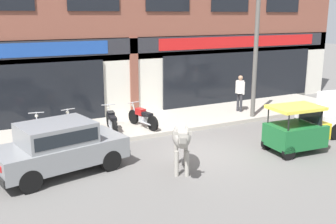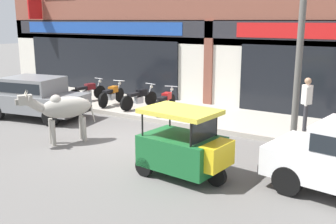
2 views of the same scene
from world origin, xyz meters
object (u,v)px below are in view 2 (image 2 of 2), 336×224
at_px(auto_rickshaw, 185,148).
at_px(motorcycle_2, 139,98).
at_px(utility_pole, 300,42).
at_px(cow, 63,108).
at_px(motorcycle_3, 165,102).
at_px(car_1, 35,96).
at_px(motorcycle_1, 112,95).
at_px(pedestrian, 307,98).
at_px(motorcycle_0, 87,92).

height_order(auto_rickshaw, motorcycle_2, auto_rickshaw).
bearing_deg(utility_pole, cow, -147.47).
relative_size(auto_rickshaw, motorcycle_3, 1.14).
xyz_separation_m(car_1, motorcycle_1, (1.18, 2.69, -0.28)).
distance_m(pedestrian, utility_pole, 1.95).
relative_size(cow, motorcycle_1, 1.08).
height_order(car_1, motorcycle_3, car_1).
distance_m(cow, pedestrian, 7.08).
relative_size(motorcycle_3, utility_pole, 0.34).
relative_size(motorcycle_1, motorcycle_2, 1.00).
relative_size(motorcycle_0, motorcycle_3, 1.00).
height_order(cow, car_1, cow).
relative_size(auto_rickshaw, utility_pole, 0.38).
xyz_separation_m(motorcycle_2, motorcycle_3, (1.21, -0.07, 0.00)).
bearing_deg(motorcycle_0, utility_pole, -4.78).
height_order(motorcycle_0, motorcycle_3, same).
bearing_deg(pedestrian, cow, -141.11).
height_order(car_1, motorcycle_2, car_1).
bearing_deg(pedestrian, motorcycle_2, -177.82).
xyz_separation_m(cow, motorcycle_2, (-0.52, 4.22, -0.47)).
relative_size(cow, utility_pole, 0.36).
relative_size(cow, motorcycle_2, 1.08).
relative_size(motorcycle_2, motorcycle_3, 1.00).
relative_size(motorcycle_3, pedestrian, 1.12).
distance_m(auto_rickshaw, pedestrian, 4.97).
height_order(auto_rickshaw, pedestrian, pedestrian).
distance_m(car_1, motorcycle_2, 3.71).
xyz_separation_m(motorcycle_0, motorcycle_3, (3.84, -0.04, 0.00)).
bearing_deg(motorcycle_2, car_1, -132.63).
relative_size(cow, motorcycle_0, 1.08).
height_order(motorcycle_3, utility_pole, utility_pole).
bearing_deg(cow, motorcycle_0, 126.90).
bearing_deg(auto_rickshaw, utility_pole, 70.29).
bearing_deg(motorcycle_2, motorcycle_0, -179.50).
bearing_deg(car_1, pedestrian, 19.08).
bearing_deg(pedestrian, utility_pole, -93.72).
bearing_deg(utility_pole, pedestrian, 86.28).
xyz_separation_m(cow, utility_pole, (5.45, 3.48, 1.82)).
height_order(auto_rickshaw, motorcycle_1, auto_rickshaw).
bearing_deg(motorcycle_1, cow, -66.22).
distance_m(motorcycle_0, utility_pole, 8.92).
xyz_separation_m(car_1, pedestrian, (8.54, 2.95, 0.32)).
bearing_deg(motorcycle_3, pedestrian, 3.53).
distance_m(car_1, pedestrian, 9.04).
bearing_deg(auto_rickshaw, cow, 175.92).
xyz_separation_m(motorcycle_2, utility_pole, (5.97, -0.74, 2.29)).
distance_m(motorcycle_0, pedestrian, 8.68).
height_order(motorcycle_0, utility_pole, utility_pole).
bearing_deg(motorcycle_1, pedestrian, 2.08).
bearing_deg(cow, motorcycle_2, 97.02).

